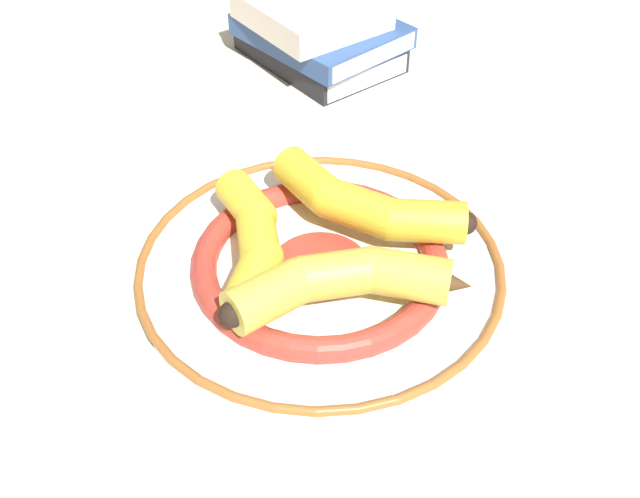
# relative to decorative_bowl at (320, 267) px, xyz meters

# --- Properties ---
(ground_plane) EXTENTS (2.80, 2.80, 0.00)m
(ground_plane) POSITION_rel_decorative_bowl_xyz_m (-0.03, 0.03, -0.02)
(ground_plane) COLOR beige
(decorative_bowl) EXTENTS (0.34, 0.34, 0.03)m
(decorative_bowl) POSITION_rel_decorative_bowl_xyz_m (0.00, 0.00, 0.00)
(decorative_bowl) COLOR white
(decorative_bowl) RESTS_ON ground_plane
(banana_a) EXTENTS (0.17, 0.16, 0.04)m
(banana_a) POSITION_rel_decorative_bowl_xyz_m (-0.05, 0.04, 0.04)
(banana_a) COLOR gold
(banana_a) RESTS_ON decorative_bowl
(banana_b) EXTENTS (0.14, 0.15, 0.04)m
(banana_b) POSITION_rel_decorative_bowl_xyz_m (0.05, 0.04, 0.04)
(banana_b) COLOR yellow
(banana_b) RESTS_ON decorative_bowl
(banana_c) EXTENTS (0.22, 0.08, 0.04)m
(banana_c) POSITION_rel_decorative_bowl_xyz_m (-0.00, -0.06, 0.04)
(banana_c) COLOR gold
(banana_c) RESTS_ON decorative_bowl
(book_stack) EXTENTS (0.24, 0.21, 0.09)m
(book_stack) POSITION_rel_decorative_bowl_xyz_m (0.25, -0.35, 0.03)
(book_stack) COLOR black
(book_stack) RESTS_ON ground_plane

